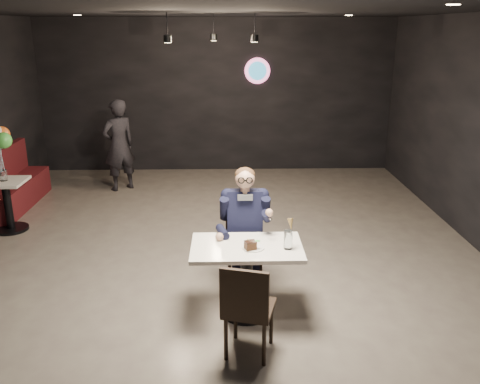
{
  "coord_description": "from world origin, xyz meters",
  "views": [
    {
      "loc": [
        0.2,
        -5.71,
        2.8
      ],
      "look_at": [
        0.33,
        -0.5,
        1.12
      ],
      "focal_mm": 38.0,
      "sensor_mm": 36.0,
      "label": 1
    }
  ],
  "objects_px": {
    "chair_near": "(249,306)",
    "passerby": "(119,145)",
    "side_table": "(8,208)",
    "balloon_vase": "(4,175)",
    "booth_bench": "(14,179)",
    "sundae_glass": "(288,240)",
    "main_table": "(247,280)",
    "chair_far": "(245,249)",
    "seated_man": "(245,228)"
  },
  "relations": [
    {
      "from": "chair_near",
      "to": "passerby",
      "type": "xyz_separation_m",
      "value": [
        -2.11,
        4.93,
        0.36
      ]
    },
    {
      "from": "side_table",
      "to": "balloon_vase",
      "type": "distance_m",
      "value": 0.48
    },
    {
      "from": "side_table",
      "to": "booth_bench",
      "type": "bearing_deg",
      "value": 106.7
    },
    {
      "from": "sundae_glass",
      "to": "passerby",
      "type": "relative_size",
      "value": 0.11
    },
    {
      "from": "main_table",
      "to": "passerby",
      "type": "height_order",
      "value": "passerby"
    },
    {
      "from": "booth_bench",
      "to": "chair_far",
      "type": "bearing_deg",
      "value": -37.42
    },
    {
      "from": "seated_man",
      "to": "side_table",
      "type": "distance_m",
      "value": 3.8
    },
    {
      "from": "main_table",
      "to": "sundae_glass",
      "type": "xyz_separation_m",
      "value": [
        0.4,
        -0.08,
        0.47
      ]
    },
    {
      "from": "chair_far",
      "to": "sundae_glass",
      "type": "bearing_deg",
      "value": -57.5
    },
    {
      "from": "seated_man",
      "to": "side_table",
      "type": "height_order",
      "value": "seated_man"
    },
    {
      "from": "booth_bench",
      "to": "passerby",
      "type": "distance_m",
      "value": 1.82
    },
    {
      "from": "seated_man",
      "to": "chair_near",
      "type": "bearing_deg",
      "value": -90.0
    },
    {
      "from": "main_table",
      "to": "booth_bench",
      "type": "relative_size",
      "value": 0.57
    },
    {
      "from": "chair_far",
      "to": "passerby",
      "type": "bearing_deg",
      "value": 119.55
    },
    {
      "from": "chair_far",
      "to": "sundae_glass",
      "type": "relative_size",
      "value": 4.91
    },
    {
      "from": "chair_far",
      "to": "seated_man",
      "type": "xyz_separation_m",
      "value": [
        0.0,
        0.0,
        0.26
      ]
    },
    {
      "from": "chair_near",
      "to": "side_table",
      "type": "distance_m",
      "value": 4.48
    },
    {
      "from": "sundae_glass",
      "to": "side_table",
      "type": "bearing_deg",
      "value": 147.18
    },
    {
      "from": "chair_near",
      "to": "seated_man",
      "type": "height_order",
      "value": "seated_man"
    },
    {
      "from": "main_table",
      "to": "side_table",
      "type": "distance_m",
      "value": 4.07
    },
    {
      "from": "chair_far",
      "to": "chair_near",
      "type": "bearing_deg",
      "value": -90.0
    },
    {
      "from": "chair_near",
      "to": "passerby",
      "type": "bearing_deg",
      "value": 128.49
    },
    {
      "from": "main_table",
      "to": "chair_far",
      "type": "bearing_deg",
      "value": 90.0
    },
    {
      "from": "chair_far",
      "to": "booth_bench",
      "type": "distance_m",
      "value": 4.58
    },
    {
      "from": "chair_far",
      "to": "seated_man",
      "type": "bearing_deg",
      "value": 0.0
    },
    {
      "from": "main_table",
      "to": "booth_bench",
      "type": "distance_m",
      "value": 4.93
    },
    {
      "from": "chair_near",
      "to": "sundae_glass",
      "type": "relative_size",
      "value": 4.91
    },
    {
      "from": "chair_far",
      "to": "balloon_vase",
      "type": "relative_size",
      "value": 5.97
    },
    {
      "from": "passerby",
      "to": "booth_bench",
      "type": "bearing_deg",
      "value": -5.51
    },
    {
      "from": "chair_near",
      "to": "side_table",
      "type": "relative_size",
      "value": 1.33
    },
    {
      "from": "seated_man",
      "to": "passerby",
      "type": "xyz_separation_m",
      "value": [
        -2.11,
        3.72,
        0.1
      ]
    },
    {
      "from": "main_table",
      "to": "side_table",
      "type": "bearing_deg",
      "value": 145.04
    },
    {
      "from": "chair_far",
      "to": "balloon_vase",
      "type": "xyz_separation_m",
      "value": [
        -3.33,
        1.78,
        0.37
      ]
    },
    {
      "from": "seated_man",
      "to": "booth_bench",
      "type": "height_order",
      "value": "seated_man"
    },
    {
      "from": "main_table",
      "to": "side_table",
      "type": "relative_size",
      "value": 1.59
    },
    {
      "from": "chair_near",
      "to": "booth_bench",
      "type": "height_order",
      "value": "booth_bench"
    },
    {
      "from": "balloon_vase",
      "to": "seated_man",
      "type": "bearing_deg",
      "value": -28.11
    },
    {
      "from": "sundae_glass",
      "to": "booth_bench",
      "type": "bearing_deg",
      "value": 139.81
    },
    {
      "from": "seated_man",
      "to": "sundae_glass",
      "type": "height_order",
      "value": "seated_man"
    },
    {
      "from": "booth_bench",
      "to": "chair_near",
      "type": "bearing_deg",
      "value": -47.66
    },
    {
      "from": "main_table",
      "to": "balloon_vase",
      "type": "bearing_deg",
      "value": 145.04
    },
    {
      "from": "booth_bench",
      "to": "seated_man",
      "type": "bearing_deg",
      "value": -37.42
    },
    {
      "from": "sundae_glass",
      "to": "passerby",
      "type": "distance_m",
      "value": 5.02
    },
    {
      "from": "passerby",
      "to": "sundae_glass",
      "type": "bearing_deg",
      "value": 82.76
    },
    {
      "from": "booth_bench",
      "to": "passerby",
      "type": "bearing_deg",
      "value": 31.72
    },
    {
      "from": "main_table",
      "to": "seated_man",
      "type": "bearing_deg",
      "value": 90.0
    },
    {
      "from": "seated_man",
      "to": "chair_far",
      "type": "bearing_deg",
      "value": 0.0
    },
    {
      "from": "passerby",
      "to": "side_table",
      "type": "bearing_deg",
      "value": 20.55
    },
    {
      "from": "sundae_glass",
      "to": "balloon_vase",
      "type": "xyz_separation_m",
      "value": [
        -3.73,
        2.41,
        -0.02
      ]
    },
    {
      "from": "chair_far",
      "to": "passerby",
      "type": "height_order",
      "value": "passerby"
    }
  ]
}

